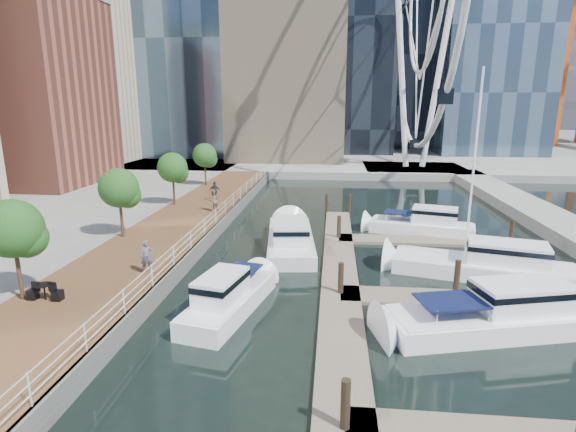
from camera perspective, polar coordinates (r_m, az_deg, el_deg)
The scene contains 14 objects.
ground at distance 16.75m, azimuth -4.02°, elevation -20.80°, with size 520.00×520.00×0.00m, color black.
boardwalk at distance 32.07m, azimuth -15.48°, elevation -3.00°, with size 6.00×60.00×1.00m, color brown.
seawall at distance 31.13m, azimuth -10.31°, elevation -3.22°, with size 0.25×60.00×1.00m, color #595954.
land_far at distance 115.94m, azimuth 4.57°, elevation 9.34°, with size 200.00×114.00×1.00m, color gray.
breakwater at distance 38.92m, azimuth 32.33°, elevation -1.74°, with size 4.00×60.00×1.00m, color gray.
pier at distance 67.18m, azimuth 15.66°, elevation 5.62°, with size 14.00×12.00×1.00m, color gray.
railing at distance 30.87m, azimuth -10.57°, elevation -1.39°, with size 0.10×60.00×1.05m, color white, non-canonical shape.
floating_docks at distance 25.81m, azimuth 17.81°, elevation -7.31°, with size 16.00×34.00×2.60m.
street_trees at distance 31.30m, azimuth -20.69°, elevation 3.34°, with size 2.60×42.60×4.60m.
yacht_foreground at distance 22.04m, azimuth 24.74°, elevation -13.09°, with size 2.78×10.38×2.15m, color white, non-canonical shape.
pedestrian_near at distance 24.50m, azimuth -17.50°, elevation -4.99°, with size 0.64×0.42×1.75m, color #4A5163.
pedestrian_mid at distance 37.61m, azimuth -9.49°, elevation 1.97°, with size 0.87×0.68×1.80m, color #916E64.
pedestrian_far at distance 41.79m, azimuth -9.26°, elevation 3.15°, with size 1.04×0.43×1.78m, color #2F323B.
moored_yachts at distance 27.15m, azimuth 22.11°, elevation -7.74°, with size 26.37×28.78×11.50m.
Camera 1 is at (2.47, -13.57, 9.51)m, focal length 28.00 mm.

